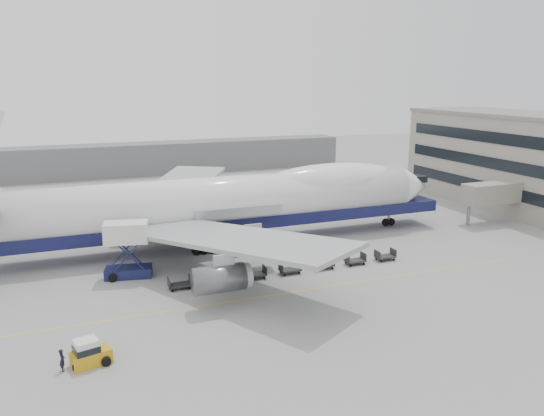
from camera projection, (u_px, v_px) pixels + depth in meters
name	position (u px, v px, depth m)	size (l,w,h in m)	color
ground	(255.00, 275.00, 57.88)	(260.00, 260.00, 0.00)	gray
apron_line	(275.00, 295.00, 52.45)	(60.00, 0.15, 0.01)	gold
hangar	(106.00, 161.00, 116.91)	(110.00, 8.00, 7.00)	slate
airliner	(228.00, 202.00, 67.66)	(67.00, 55.30, 19.98)	white
catering_truck	(127.00, 246.00, 56.60)	(5.30, 4.10, 6.08)	#171A45
baggage_tug	(89.00, 353.00, 39.38)	(3.11, 2.16, 2.07)	#C19112
ground_worker	(62.00, 360.00, 38.58)	(0.62, 0.41, 1.71)	black
traffic_cone	(95.00, 347.00, 41.73)	(0.34, 0.34, 0.51)	#DF550B
dolly_0	(180.00, 284.00, 53.86)	(2.30, 1.35, 1.30)	#2D2D30
dolly_1	(218.00, 279.00, 55.31)	(2.30, 1.35, 1.30)	#2D2D30
dolly_2	(255.00, 274.00, 56.75)	(2.30, 1.35, 1.30)	#2D2D30
dolly_3	(290.00, 269.00, 58.20)	(2.30, 1.35, 1.30)	#2D2D30
dolly_4	(323.00, 264.00, 59.64)	(2.30, 1.35, 1.30)	#2D2D30
dolly_5	(355.00, 260.00, 61.08)	(2.30, 1.35, 1.30)	#2D2D30
dolly_6	(385.00, 256.00, 62.53)	(2.30, 1.35, 1.30)	#2D2D30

